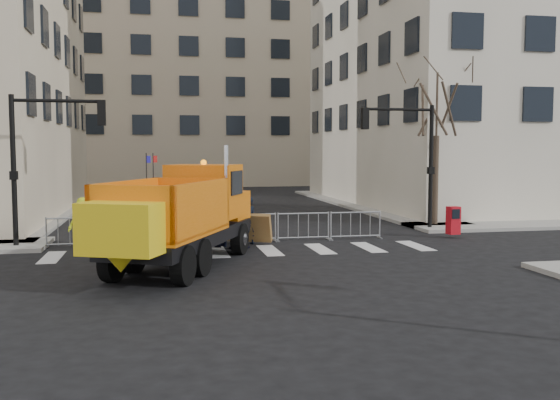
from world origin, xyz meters
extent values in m
plane|color=black|center=(0.00, 0.00, 0.00)|extent=(120.00, 120.00, 0.00)
cube|color=gray|center=(0.00, 8.50, 0.07)|extent=(64.00, 5.00, 0.15)
cube|color=#C0AB93|center=(0.00, 52.00, 12.00)|extent=(30.00, 18.00, 24.00)
cylinder|color=black|center=(-8.00, 7.50, 2.70)|extent=(0.18, 0.18, 5.40)
cylinder|color=black|center=(8.50, 9.50, 2.70)|extent=(0.18, 0.18, 5.40)
cube|color=black|center=(-2.37, 3.06, 0.91)|extent=(4.85, 7.17, 0.43)
cylinder|color=black|center=(-2.26, 5.74, 0.53)|extent=(0.74, 1.09, 1.05)
cylinder|color=black|center=(-0.43, 4.91, 0.53)|extent=(0.74, 1.09, 1.05)
cylinder|color=black|center=(-3.80, 2.35, 0.53)|extent=(0.74, 1.09, 1.05)
cylinder|color=black|center=(-1.97, 1.52, 0.53)|extent=(0.74, 1.09, 1.05)
cylinder|color=black|center=(-4.31, 1.22, 0.53)|extent=(0.74, 1.09, 1.05)
cylinder|color=black|center=(-2.49, 0.39, 0.53)|extent=(0.74, 1.09, 1.05)
cube|color=orange|center=(-1.11, 5.85, 1.58)|extent=(2.46, 2.22, 0.96)
cube|color=orange|center=(-1.62, 4.72, 2.15)|extent=(2.63, 2.30, 1.72)
cylinder|color=silver|center=(-1.00, 3.65, 2.48)|extent=(0.13, 0.13, 2.29)
cube|color=orange|center=(-2.93, 1.85, 1.91)|extent=(3.91, 4.81, 1.58)
cube|color=yellow|center=(-3.99, -0.50, 1.62)|extent=(2.13, 1.66, 1.24)
cube|color=brown|center=(-0.43, 7.32, 0.62)|extent=(3.01, 1.77, 1.07)
imported|color=black|center=(0.16, 7.00, 0.89)|extent=(0.77, 0.66, 1.78)
imported|color=black|center=(-0.38, 6.11, 1.03)|extent=(1.26, 1.17, 2.06)
imported|color=black|center=(-0.85, 6.61, 0.96)|extent=(1.17, 1.08, 1.92)
imported|color=#C1D619|center=(-5.63, 6.80, 1.00)|extent=(1.26, 1.02, 1.70)
cube|color=red|center=(8.41, 7.15, 0.70)|extent=(0.49, 0.44, 1.10)
camera|label=1|loc=(-3.14, -15.59, 3.48)|focal=40.00mm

